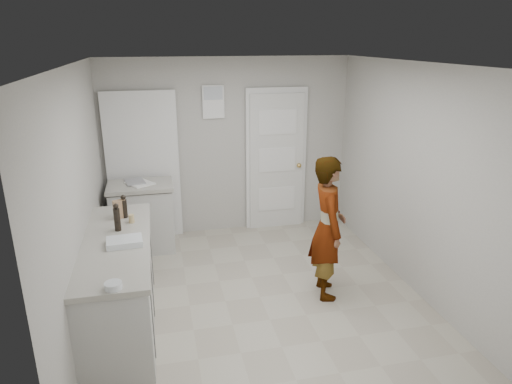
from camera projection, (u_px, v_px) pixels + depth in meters
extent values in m
plane|color=#A49C8A|center=(260.00, 297.00, 5.06)|extent=(4.00, 4.00, 0.00)
plane|color=#A8A69F|center=(228.00, 147.00, 6.51)|extent=(3.50, 0.00, 3.50)
plane|color=#A8A69F|center=(335.00, 290.00, 2.82)|extent=(3.50, 0.00, 3.50)
plane|color=#A8A69F|center=(80.00, 203.00, 4.30)|extent=(0.00, 4.00, 4.00)
plane|color=#A8A69F|center=(414.00, 179.00, 5.03)|extent=(0.00, 4.00, 4.00)
plane|color=silver|center=(261.00, 64.00, 4.26)|extent=(4.00, 4.00, 0.00)
cube|color=silver|center=(277.00, 163.00, 6.67)|extent=(0.80, 0.05, 2.00)
cube|color=white|center=(276.00, 160.00, 6.69)|extent=(0.90, 0.04, 2.10)
sphere|color=tan|center=(299.00, 165.00, 6.71)|extent=(0.07, 0.07, 0.07)
cube|color=white|center=(213.00, 102.00, 6.24)|extent=(0.30, 0.02, 0.45)
cube|color=black|center=(143.00, 168.00, 6.31)|extent=(0.90, 0.05, 2.04)
cube|color=white|center=(143.00, 168.00, 6.28)|extent=(0.98, 0.02, 2.10)
cube|color=#B5B5B1|center=(120.00, 287.00, 4.44)|extent=(0.60, 1.90, 0.86)
cube|color=black|center=(124.00, 321.00, 4.56)|extent=(0.56, 1.86, 0.08)
cube|color=#AEAAA0|center=(115.00, 243.00, 4.29)|extent=(0.64, 1.96, 0.05)
cube|color=#B5B5B1|center=(143.00, 219.00, 6.10)|extent=(0.80, 0.55, 0.86)
cube|color=black|center=(145.00, 246.00, 6.22)|extent=(0.75, 0.54, 0.08)
cube|color=#AEAAA0|center=(140.00, 186.00, 5.95)|extent=(0.84, 0.61, 0.05)
imported|color=silver|center=(328.00, 228.00, 4.90)|extent=(0.46, 0.63, 1.58)
cube|color=#9D744E|center=(120.00, 209.00, 4.78)|extent=(0.13, 0.10, 0.20)
cylinder|color=tan|center=(131.00, 219.00, 4.68)|extent=(0.06, 0.06, 0.09)
cylinder|color=black|center=(124.00, 209.00, 4.80)|extent=(0.06, 0.06, 0.20)
sphere|color=black|center=(123.00, 197.00, 4.76)|extent=(0.05, 0.05, 0.05)
cylinder|color=black|center=(117.00, 220.00, 4.47)|extent=(0.06, 0.06, 0.23)
sphere|color=black|center=(116.00, 206.00, 4.42)|extent=(0.05, 0.05, 0.05)
cube|color=silver|center=(125.00, 242.00, 4.19)|extent=(0.33, 0.25, 0.06)
cube|color=silver|center=(125.00, 242.00, 4.19)|extent=(0.29, 0.21, 0.04)
cylinder|color=silver|center=(113.00, 286.00, 3.45)|extent=(0.13, 0.13, 0.05)
sphere|color=white|center=(110.00, 287.00, 3.44)|extent=(0.04, 0.04, 0.04)
sphere|color=white|center=(116.00, 285.00, 3.46)|extent=(0.04, 0.04, 0.04)
cube|color=white|center=(140.00, 183.00, 5.96)|extent=(0.42, 0.45, 0.01)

